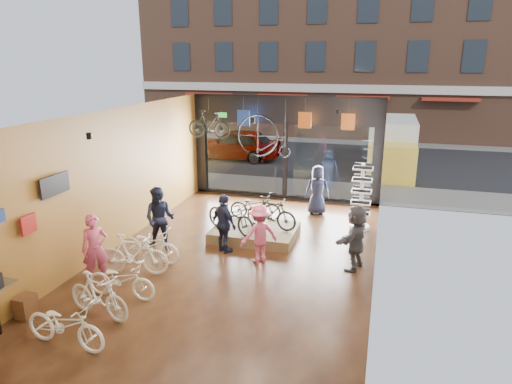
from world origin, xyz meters
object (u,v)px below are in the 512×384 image
at_px(customer_3, 259,234).
at_px(floor_bike_2, 121,280).
at_px(hung_bike, 209,124).
at_px(customer_4, 317,190).
at_px(display_bike_mid, 271,213).
at_px(floor_bike_0, 65,324).
at_px(display_bike_right, 255,206).
at_px(customer_5, 356,237).
at_px(street_car, 235,144).
at_px(customer_1, 160,219).
at_px(floor_bike_3, 133,254).
at_px(floor_bike_4, 150,245).
at_px(display_bike_left, 231,216).
at_px(customer_2, 224,224).
at_px(floor_bike_1, 98,295).
at_px(sunglasses_rack, 361,197).
at_px(box_truck, 392,148).
at_px(penny_farthing, 266,138).
at_px(display_platform, 255,232).
at_px(customer_0, 95,249).

bearing_deg(customer_3, floor_bike_2, 7.25).
distance_m(floor_bike_2, hung_bike, 7.08).
bearing_deg(customer_4, display_bike_mid, 63.46).
distance_m(floor_bike_0, display_bike_right, 6.97).
distance_m(display_bike_mid, customer_4, 2.75).
bearing_deg(display_bike_mid, customer_4, -8.82).
bearing_deg(customer_5, street_car, -132.17).
relative_size(customer_1, customer_5, 1.06).
height_order(customer_1, customer_5, customer_1).
bearing_deg(hung_bike, customer_1, -173.05).
height_order(floor_bike_3, floor_bike_4, floor_bike_3).
bearing_deg(display_bike_left, customer_2, -147.22).
relative_size(floor_bike_2, customer_1, 0.91).
relative_size(floor_bike_1, floor_bike_4, 0.91).
height_order(floor_bike_1, sunglasses_rack, sunglasses_rack).
bearing_deg(customer_1, floor_bike_2, -88.34).
distance_m(box_truck, customer_5, 10.56).
relative_size(street_car, customer_2, 2.91).
distance_m(customer_4, penny_farthing, 2.47).
bearing_deg(floor_bike_0, display_platform, -12.60).
distance_m(floor_bike_1, customer_3, 4.18).
xyz_separation_m(floor_bike_4, hung_bike, (-0.16, 4.72, 2.47)).
bearing_deg(sunglasses_rack, customer_4, 139.85).
relative_size(floor_bike_1, floor_bike_2, 0.98).
xyz_separation_m(display_bike_right, customer_1, (-2.06, -2.25, 0.16)).
height_order(display_platform, customer_1, customer_1).
relative_size(display_platform, customer_4, 1.44).
bearing_deg(floor_bike_4, floor_bike_2, -164.88).
bearing_deg(customer_2, sunglasses_rack, -105.62).
bearing_deg(penny_farthing, customer_3, -77.45).
bearing_deg(floor_bike_3, floor_bike_0, 175.56).
xyz_separation_m(street_car, customer_4, (5.42, -7.56, 0.03)).
bearing_deg(floor_bike_2, floor_bike_1, 177.63).
bearing_deg(customer_1, hung_bike, 83.64).
bearing_deg(penny_farthing, customer_1, -113.26).
distance_m(box_truck, customer_4, 6.99).
distance_m(display_bike_mid, customer_0, 4.97).
distance_m(floor_bike_0, customer_0, 2.58).
bearing_deg(customer_1, customer_2, 1.64).
xyz_separation_m(display_bike_left, hung_bike, (-1.73, 2.87, 2.15)).
xyz_separation_m(display_bike_mid, sunglasses_rack, (2.45, 1.52, 0.25)).
relative_size(floor_bike_3, customer_0, 1.05).
xyz_separation_m(display_bike_mid, display_bike_right, (-0.66, 0.65, -0.06)).
height_order(floor_bike_2, customer_1, customer_1).
bearing_deg(floor_bike_4, customer_2, -51.89).
bearing_deg(sunglasses_rack, display_bike_right, -169.19).
height_order(street_car, customer_2, customer_2).
distance_m(customer_3, customer_5, 2.41).
bearing_deg(customer_3, sunglasses_rack, -165.93).
relative_size(floor_bike_3, customer_4, 1.04).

